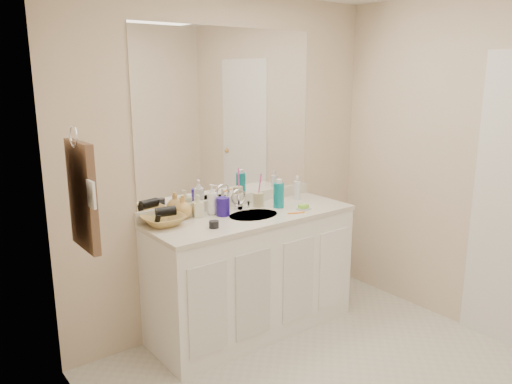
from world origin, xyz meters
name	(u,v)px	position (x,y,z in m)	size (l,w,h in m)	color
wall_back	(229,164)	(0.00, 1.30, 1.20)	(2.60, 0.02, 2.40)	beige
wall_left	(140,250)	(-1.30, 0.00, 1.20)	(0.02, 2.60, 2.40)	beige
wall_right	(493,170)	(1.30, 0.00, 1.20)	(0.02, 2.60, 2.40)	beige
vanity_cabinet	(252,274)	(0.00, 1.02, 0.42)	(1.50, 0.55, 0.85)	white
countertop	(252,216)	(0.00, 1.02, 0.86)	(1.52, 0.57, 0.03)	silver
backsplash	(231,201)	(0.00, 1.29, 0.92)	(1.52, 0.03, 0.08)	silver
sink_basin	(253,216)	(0.00, 1.00, 0.87)	(0.37, 0.37, 0.02)	beige
faucet	(238,202)	(0.00, 1.18, 0.94)	(0.02, 0.02, 0.11)	silver
mirror	(229,114)	(0.00, 1.29, 1.56)	(1.48, 0.01, 1.20)	white
blue_mug	(223,207)	(-0.18, 1.12, 0.94)	(0.09, 0.09, 0.13)	navy
tan_cup	(258,200)	(0.16, 1.16, 0.93)	(0.08, 0.08, 0.11)	#C6BF8B
toothbrush	(260,187)	(0.17, 1.16, 1.03)	(0.01, 0.01, 0.20)	#F13FAC
mouthwash_bottle	(279,195)	(0.27, 1.05, 0.97)	(0.08, 0.08, 0.18)	#0B7E89
clear_pump_bottle	(297,190)	(0.54, 1.15, 0.95)	(0.05, 0.05, 0.14)	silver
soap_dish	(303,209)	(0.37, 0.89, 0.89)	(0.09, 0.07, 0.01)	silver
green_soap	(303,206)	(0.37, 0.89, 0.90)	(0.07, 0.05, 0.02)	#88E437
orange_comb	(296,213)	(0.27, 0.85, 0.88)	(0.12, 0.03, 0.01)	orange
dark_jar	(214,224)	(-0.38, 0.92, 0.90)	(0.06, 0.06, 0.05)	black
soap_bottle_white	(212,199)	(-0.22, 1.20, 0.99)	(0.08, 0.08, 0.21)	white
soap_bottle_cream	(198,206)	(-0.33, 1.20, 0.96)	(0.07, 0.07, 0.16)	beige
soap_bottle_yellow	(183,207)	(-0.43, 1.23, 0.96)	(0.12, 0.12, 0.16)	tan
wicker_basket	(163,220)	(-0.62, 1.16, 0.91)	(0.27, 0.27, 0.07)	#AC8845
hair_dryer	(166,212)	(-0.60, 1.16, 0.97)	(0.06, 0.06, 0.13)	black
towel_ring	(73,136)	(-1.27, 0.77, 1.55)	(0.11, 0.11, 0.01)	silver
hand_towel	(82,196)	(-1.25, 0.77, 1.25)	(0.04, 0.32, 0.55)	#463325
switch_plate	(91,194)	(-1.27, 0.57, 1.30)	(0.01, 0.09, 0.13)	white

